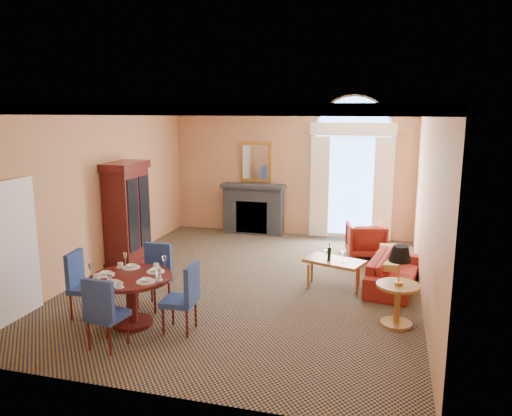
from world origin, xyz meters
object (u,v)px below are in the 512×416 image
(armoire, at_px, (127,215))
(dining_table, at_px, (131,288))
(coffee_table, at_px, (334,262))
(side_table, at_px, (399,278))
(sofa, at_px, (394,272))
(armchair, at_px, (366,239))

(armoire, distance_m, dining_table, 3.13)
(dining_table, bearing_deg, coffee_table, 41.12)
(coffee_table, distance_m, side_table, 1.73)
(coffee_table, bearing_deg, sofa, 36.98)
(armchair, height_order, side_table, side_table)
(armchair, bearing_deg, side_table, 87.77)
(armoire, height_order, sofa, armoire)
(armoire, bearing_deg, sofa, 0.00)
(armoire, distance_m, side_table, 5.58)
(dining_table, bearing_deg, armchair, 54.91)
(sofa, relative_size, coffee_table, 1.66)
(armoire, xyz_separation_m, dining_table, (1.56, -2.68, -0.44))
(sofa, relative_size, armchair, 2.34)
(side_table, bearing_deg, armchair, 100.56)
(armchair, relative_size, side_table, 0.68)
(armoire, relative_size, sofa, 1.11)
(armoire, bearing_deg, side_table, -17.35)
(sofa, height_order, armchair, armchair)
(coffee_table, xyz_separation_m, side_table, (1.08, -1.33, 0.27))
(dining_table, relative_size, coffee_table, 1.06)
(armchair, height_order, coffee_table, coffee_table)
(coffee_table, relative_size, side_table, 0.96)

